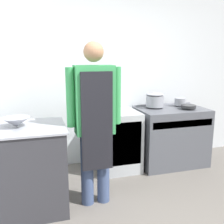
{
  "coord_description": "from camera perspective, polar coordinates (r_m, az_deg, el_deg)",
  "views": [
    {
      "loc": [
        -0.88,
        -1.87,
        1.65
      ],
      "look_at": [
        -0.0,
        1.09,
        0.99
      ],
      "focal_mm": 42.0,
      "sensor_mm": 36.0,
      "label": 1
    }
  ],
  "objects": [
    {
      "name": "wall_back",
      "position": [
        3.99,
        -3.73,
        7.72
      ],
      "size": [
        8.0,
        0.05,
        2.7
      ],
      "color": "silver",
      "rests_on": "ground_plane"
    },
    {
      "name": "prep_counter",
      "position": [
        3.03,
        -19.65,
        -11.7
      ],
      "size": [
        1.01,
        0.73,
        0.93
      ],
      "color": "#2D2D33",
      "rests_on": "ground_plane"
    },
    {
      "name": "stove",
      "position": [
        4.16,
        12.65,
        -5.14
      ],
      "size": [
        1.02,
        0.68,
        0.9
      ],
      "color": "#4C4F56",
      "rests_on": "ground_plane"
    },
    {
      "name": "fridge_unit",
      "position": [
        3.88,
        1.05,
        -6.19
      ],
      "size": [
        0.6,
        0.64,
        0.87
      ],
      "color": "#A8ADB2",
      "rests_on": "ground_plane"
    },
    {
      "name": "person_cook",
      "position": [
        2.82,
        -3.8,
        -0.9
      ],
      "size": [
        0.59,
        0.24,
        1.8
      ],
      "color": "#38476B",
      "rests_on": "ground_plane"
    },
    {
      "name": "mixing_bowl",
      "position": [
        2.88,
        -20.12,
        -2.08
      ],
      "size": [
        0.29,
        0.29,
        0.1
      ],
      "color": "gray",
      "rests_on": "prep_counter"
    },
    {
      "name": "stock_pot",
      "position": [
        4.03,
        9.32,
        2.67
      ],
      "size": [
        0.27,
        0.27,
        0.21
      ],
      "color": "gray",
      "rests_on": "stove"
    },
    {
      "name": "saute_pan",
      "position": [
        4.05,
        16.29,
        1.16
      ],
      "size": [
        0.22,
        0.22,
        0.04
      ],
      "color": "#262628",
      "rests_on": "stove"
    },
    {
      "name": "sauce_pot",
      "position": [
        4.25,
        14.59,
        2.21
      ],
      "size": [
        0.17,
        0.17,
        0.11
      ],
      "color": "gray",
      "rests_on": "stove"
    }
  ]
}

